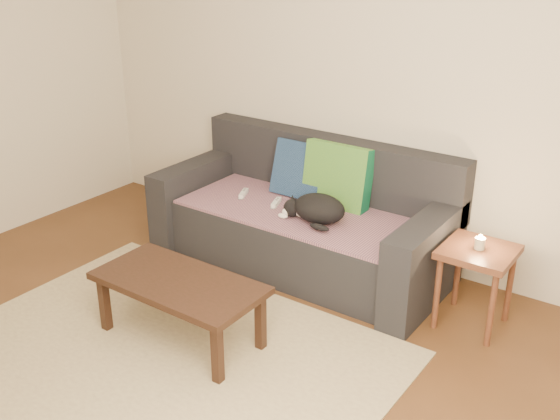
{
  "coord_description": "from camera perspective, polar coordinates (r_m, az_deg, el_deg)",
  "views": [
    {
      "loc": [
        2.32,
        -2.01,
        2.22
      ],
      "look_at": [
        0.05,
        1.2,
        0.55
      ],
      "focal_mm": 42.0,
      "sensor_mm": 36.0,
      "label": 1
    }
  ],
  "objects": [
    {
      "name": "cushion_navy",
      "position": [
        4.77,
        1.73,
        3.52
      ],
      "size": [
        0.4,
        0.22,
        0.42
      ],
      "primitive_type": "cube",
      "rotation": [
        -0.3,
        0.0,
        0.0
      ],
      "color": "#102346",
      "rests_on": "throw_blanket"
    },
    {
      "name": "side_table",
      "position": [
        4.05,
        16.8,
        -4.39
      ],
      "size": [
        0.41,
        0.41,
        0.51
      ],
      "color": "brown",
      "rests_on": "ground"
    },
    {
      "name": "cat",
      "position": [
        4.35,
        3.21,
        0.11
      ],
      "size": [
        0.49,
        0.4,
        0.19
      ],
      "rotation": [
        0.0,
        0.0,
        -0.43
      ],
      "color": "black",
      "rests_on": "throw_blanket"
    },
    {
      "name": "wii_remote_b",
      "position": [
        4.64,
        -0.33,
        0.66
      ],
      "size": [
        0.08,
        0.15,
        0.03
      ],
      "primitive_type": "cube",
      "rotation": [
        0.0,
        0.0,
        1.9
      ],
      "color": "white",
      "rests_on": "throw_blanket"
    },
    {
      "name": "sofa",
      "position": [
        4.68,
        2.13,
        -1.12
      ],
      "size": [
        2.1,
        0.94,
        0.87
      ],
      "color": "#232328",
      "rests_on": "ground"
    },
    {
      "name": "rug",
      "position": [
        3.87,
        -9.84,
        -12.31
      ],
      "size": [
        2.5,
        1.8,
        0.01
      ],
      "primitive_type": "cube",
      "color": "tan",
      "rests_on": "ground"
    },
    {
      "name": "back_wall",
      "position": [
        4.73,
        5.21,
        11.69
      ],
      "size": [
        4.5,
        0.04,
        2.6
      ],
      "primitive_type": "cube",
      "color": "beige",
      "rests_on": "ground"
    },
    {
      "name": "coffee_table",
      "position": [
        3.81,
        -8.78,
        -6.7
      ],
      "size": [
        1.0,
        0.5,
        0.4
      ],
      "color": "black",
      "rests_on": "rug"
    },
    {
      "name": "throw_blanket",
      "position": [
        4.56,
        1.52,
        -0.12
      ],
      "size": [
        1.66,
        0.74,
        0.02
      ],
      "primitive_type": "cube",
      "color": "#47294D",
      "rests_on": "sofa"
    },
    {
      "name": "wii_remote_a",
      "position": [
        4.81,
        -3.19,
        1.46
      ],
      "size": [
        0.09,
        0.15,
        0.03
      ],
      "primitive_type": "cube",
      "rotation": [
        0.0,
        0.0,
        1.97
      ],
      "color": "white",
      "rests_on": "throw_blanket"
    },
    {
      "name": "candle",
      "position": [
        4.0,
        17.01,
        -2.76
      ],
      "size": [
        0.06,
        0.06,
        0.09
      ],
      "color": "beige",
      "rests_on": "side_table"
    },
    {
      "name": "cushion_green",
      "position": [
        4.61,
        5.0,
        2.75
      ],
      "size": [
        0.49,
        0.2,
        0.5
      ],
      "primitive_type": "cube",
      "rotation": [
        -0.17,
        0.0,
        0.0
      ],
      "color": "#0E5C3A",
      "rests_on": "throw_blanket"
    },
    {
      "name": "ground",
      "position": [
        3.79,
        -11.46,
        -13.4
      ],
      "size": [
        4.5,
        4.5,
        0.0
      ],
      "primitive_type": "plane",
      "color": "brown",
      "rests_on": "ground"
    }
  ]
}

